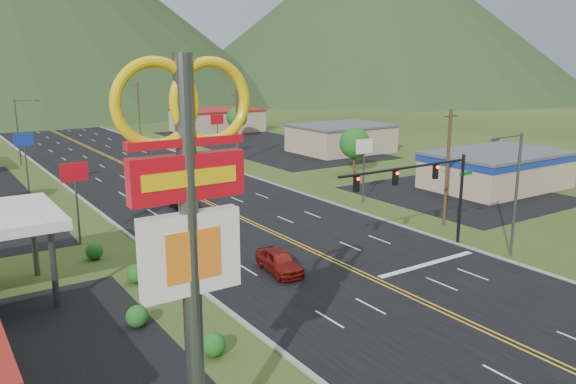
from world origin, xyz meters
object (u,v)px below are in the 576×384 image
car_red_far (177,159)px  pylon_sign (189,213)px  car_red_near (279,262)px  traffic_signal (425,182)px  streetlight_west (20,127)px  car_dark_mid (183,203)px  streetlight_east (514,187)px

car_red_far → pylon_sign: bearing=75.4°
car_red_near → traffic_signal: bearing=-5.6°
traffic_signal → car_red_far: size_ratio=3.16×
streetlight_west → car_dark_mid: size_ratio=1.89×
traffic_signal → streetlight_east: size_ratio=1.46×
pylon_sign → car_red_far: bearing=67.9°
car_red_near → streetlight_west: bearing=104.7°
pylon_sign → traffic_signal: (23.48, 12.00, -3.97)m
pylon_sign → streetlight_west: size_ratio=1.56×
streetlight_west → car_red_far: streetlight_west is taller
streetlight_east → car_red_near: bearing=157.6°
pylon_sign → streetlight_west: pylon_sign is taller
traffic_signal → streetlight_east: bearing=-40.4°
streetlight_west → car_dark_mid: (8.58, -34.57, -4.49)m
traffic_signal → streetlight_east: 6.17m
car_red_near → car_red_far: 44.00m
traffic_signal → car_red_far: traffic_signal is taller
pylon_sign → streetlight_east: bearing=15.8°
car_dark_mid → car_red_far: (9.30, 23.70, -0.01)m
streetlight_east → car_red_near: 17.47m
pylon_sign → car_dark_mid: bearing=67.4°
pylon_sign → streetlight_east: size_ratio=1.56×
pylon_sign → car_red_far: pylon_sign is taller
streetlight_west → car_red_near: (7.22, -53.56, -4.40)m
pylon_sign → car_red_near: size_ratio=3.05×
car_red_near → car_red_far: car_red_near is taller
pylon_sign → car_dark_mid: pylon_sign is taller
traffic_signal → car_red_far: (-0.29, 45.13, -4.65)m
car_red_far → streetlight_east: bearing=103.2°
traffic_signal → car_red_near: bearing=167.4°
pylon_sign → traffic_signal: pylon_sign is taller
streetlight_east → car_red_near: streetlight_east is taller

